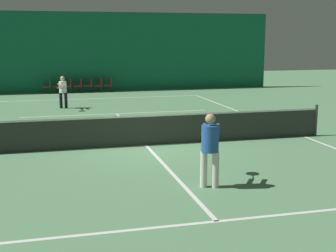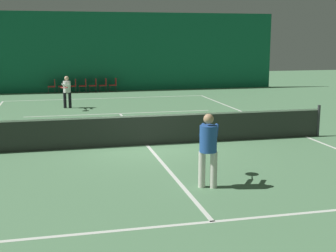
# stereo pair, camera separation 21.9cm
# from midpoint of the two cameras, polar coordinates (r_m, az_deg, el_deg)

# --- Properties ---
(ground_plane) EXTENTS (60.00, 60.00, 0.00)m
(ground_plane) POSITION_cam_midpoint_polar(r_m,az_deg,el_deg) (14.68, -2.16, -2.34)
(ground_plane) COLOR #56845B
(backdrop_curtain) EXTENTS (23.00, 0.12, 4.89)m
(backdrop_curtain) POSITION_cam_midpoint_polar(r_m,az_deg,el_deg) (29.77, -8.13, 8.92)
(backdrop_curtain) COLOR #146042
(backdrop_curtain) RESTS_ON ground
(court_line_baseline_far) EXTENTS (11.00, 0.10, 0.00)m
(court_line_baseline_far) POSITION_cam_midpoint_polar(r_m,az_deg,el_deg) (26.29, -7.24, 3.38)
(court_line_baseline_far) COLOR silver
(court_line_baseline_far) RESTS_ON ground
(court_line_service_far) EXTENTS (8.25, 0.10, 0.00)m
(court_line_service_far) POSITION_cam_midpoint_polar(r_m,az_deg,el_deg) (20.88, -5.59, 1.53)
(court_line_service_far) COLOR silver
(court_line_service_far) RESTS_ON ground
(court_line_service_near) EXTENTS (8.25, 0.10, 0.00)m
(court_line_service_near) POSITION_cam_midpoint_polar(r_m,az_deg,el_deg) (8.76, 6.20, -11.52)
(court_line_service_near) COLOR silver
(court_line_service_near) RESTS_ON ground
(court_line_sideline_right) EXTENTS (0.10, 23.80, 0.00)m
(court_line_sideline_right) POSITION_cam_midpoint_polar(r_m,az_deg,el_deg) (16.62, 16.79, -1.24)
(court_line_sideline_right) COLOR silver
(court_line_sideline_right) RESTS_ON ground
(court_line_centre) EXTENTS (0.10, 12.80, 0.00)m
(court_line_centre) POSITION_cam_midpoint_polar(r_m,az_deg,el_deg) (14.68, -2.16, -2.33)
(court_line_centre) COLOR silver
(court_line_centre) RESTS_ON ground
(tennis_net) EXTENTS (12.00, 0.10, 1.07)m
(tennis_net) POSITION_cam_midpoint_polar(r_m,az_deg,el_deg) (14.57, -2.18, -0.38)
(tennis_net) COLOR #2D332D
(tennis_net) RESTS_ON ground
(player_near) EXTENTS (0.84, 1.39, 1.68)m
(player_near) POSITION_cam_midpoint_polar(r_m,az_deg,el_deg) (10.42, 5.54, -2.27)
(player_near) COLOR beige
(player_near) RESTS_ON ground
(player_far) EXTENTS (0.53, 1.32, 1.53)m
(player_far) POSITION_cam_midpoint_polar(r_m,az_deg,el_deg) (22.78, -11.96, 4.37)
(player_far) COLOR black
(player_far) RESTS_ON ground
(courtside_chair_0) EXTENTS (0.44, 0.44, 0.84)m
(courtside_chair_0) POSITION_cam_midpoint_polar(r_m,az_deg,el_deg) (29.22, -13.66, 4.84)
(courtside_chair_0) COLOR #2D2D2D
(courtside_chair_0) RESTS_ON ground
(courtside_chair_1) EXTENTS (0.44, 0.44, 0.84)m
(courtside_chair_1) POSITION_cam_midpoint_polar(r_m,az_deg,el_deg) (29.22, -12.45, 4.89)
(courtside_chair_1) COLOR #2D2D2D
(courtside_chair_1) RESTS_ON ground
(courtside_chair_2) EXTENTS (0.44, 0.44, 0.84)m
(courtside_chair_2) POSITION_cam_midpoint_polar(r_m,az_deg,el_deg) (29.24, -11.23, 4.94)
(courtside_chair_2) COLOR #2D2D2D
(courtside_chair_2) RESTS_ON ground
(courtside_chair_3) EXTENTS (0.44, 0.44, 0.84)m
(courtside_chair_3) POSITION_cam_midpoint_polar(r_m,az_deg,el_deg) (29.27, -10.02, 4.99)
(courtside_chair_3) COLOR #2D2D2D
(courtside_chair_3) RESTS_ON ground
(courtside_chair_4) EXTENTS (0.44, 0.44, 0.84)m
(courtside_chair_4) POSITION_cam_midpoint_polar(r_m,az_deg,el_deg) (29.31, -8.82, 5.03)
(courtside_chair_4) COLOR #2D2D2D
(courtside_chair_4) RESTS_ON ground
(courtside_chair_5) EXTENTS (0.44, 0.44, 0.84)m
(courtside_chair_5) POSITION_cam_midpoint_polar(r_m,az_deg,el_deg) (29.36, -7.61, 5.08)
(courtside_chair_5) COLOR #2D2D2D
(courtside_chair_5) RESTS_ON ground
(courtside_chair_6) EXTENTS (0.44, 0.44, 0.84)m
(courtside_chair_6) POSITION_cam_midpoint_polar(r_m,az_deg,el_deg) (29.43, -6.41, 5.12)
(courtside_chair_6) COLOR #2D2D2D
(courtside_chair_6) RESTS_ON ground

